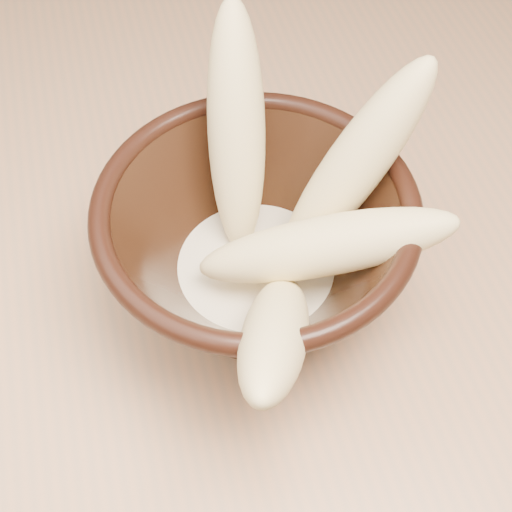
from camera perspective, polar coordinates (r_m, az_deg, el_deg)
The scene contains 7 objects.
table at distance 0.74m, azimuth -6.22°, elevation 1.66°, with size 1.20×0.80×0.75m.
bowl at distance 0.53m, azimuth -0.00°, elevation 0.69°, with size 0.23×0.23×0.13m.
milk_puddle at distance 0.56m, azimuth -0.00°, elevation -1.23°, with size 0.13×0.13×0.02m, color beige.
banana_upright at distance 0.54m, azimuth -1.57°, elevation 10.00°, with size 0.04×0.04×0.19m, color #F6E191.
banana_right at distance 0.52m, azimuth 7.83°, elevation 7.10°, with size 0.04×0.04×0.19m, color #F6E191.
banana_across at distance 0.50m, azimuth 5.39°, elevation 0.78°, with size 0.04×0.04×0.19m, color #F6E191.
banana_front at distance 0.46m, azimuth 1.56°, elevation -6.21°, with size 0.04×0.04×0.18m, color #F6E191.
Camera 1 is at (-0.04, -0.45, 1.25)m, focal length 50.00 mm.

